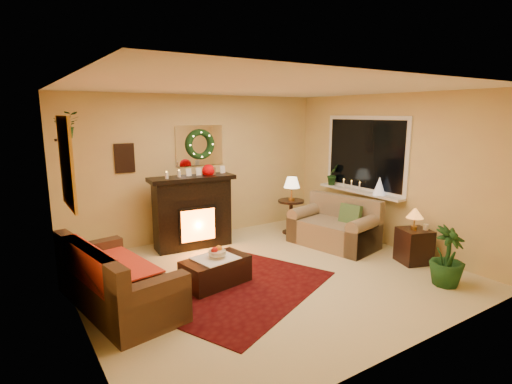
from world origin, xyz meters
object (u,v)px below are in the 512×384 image
coffee_table (216,270)px  sofa (118,271)px  side_table_round (291,216)px  fireplace (193,216)px  end_table_square (414,246)px  loveseat (334,222)px

coffee_table → sofa: bearing=165.2°
side_table_round → coffee_table: side_table_round is taller
side_table_round → coffee_table: bearing=-150.0°
fireplace → end_table_square: bearing=-40.3°
end_table_square → sofa: bearing=166.1°
sofa → end_table_square: bearing=-23.6°
sofa → loveseat: 3.73m
fireplace → sofa: bearing=-132.8°
sofa → end_table_square: 4.32m
loveseat → side_table_round: bearing=87.1°
fireplace → loveseat: size_ratio=0.89×
fireplace → loveseat: fireplace is taller
loveseat → side_table_round: (-0.17, 0.99, -0.10)m
end_table_square → fireplace: bearing=135.1°
end_table_square → coffee_table: end_table_square is taller
loveseat → end_table_square: (0.47, -1.28, -0.15)m
sofa → loveseat: loveseat is taller
sofa → loveseat: size_ratio=1.31×
fireplace → side_table_round: fireplace is taller
loveseat → end_table_square: loveseat is taller
fireplace → loveseat: (2.08, -1.26, -0.13)m
fireplace → side_table_round: size_ratio=1.97×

